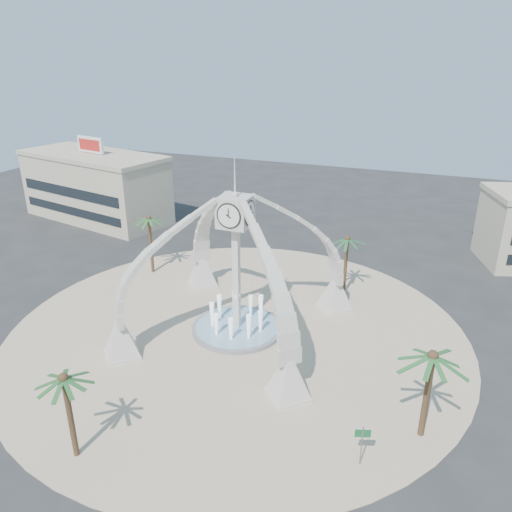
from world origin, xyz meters
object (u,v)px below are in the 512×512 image
at_px(street_sign, 362,438).
at_px(palm_north, 347,240).
at_px(fountain, 237,328).
at_px(palm_south, 64,379).
at_px(palm_east, 433,357).
at_px(clock_tower, 236,263).
at_px(palm_west, 149,219).

bearing_deg(street_sign, palm_north, 85.76).
height_order(fountain, palm_south, palm_south).
xyz_separation_m(fountain, palm_east, (16.25, -7.55, 5.68)).
height_order(clock_tower, palm_south, clock_tower).
relative_size(fountain, palm_north, 1.20).
xyz_separation_m(palm_north, palm_south, (-10.41, -27.95, -0.25)).
bearing_deg(clock_tower, palm_east, -24.91).
xyz_separation_m(clock_tower, palm_north, (7.17, 10.78, -0.62)).
distance_m(palm_west, street_sign, 33.56).
xyz_separation_m(clock_tower, street_sign, (13.07, -11.49, -4.47)).
xyz_separation_m(palm_east, palm_south, (-19.49, -9.62, -0.34)).
height_order(palm_east, palm_west, palm_west).
bearing_deg(palm_west, street_sign, -36.02).
bearing_deg(palm_east, palm_south, -153.72).
bearing_deg(palm_south, fountain, 79.31).
distance_m(fountain, palm_west, 17.12).
bearing_deg(palm_north, street_sign, -75.16).
relative_size(palm_east, palm_west, 0.97).
height_order(palm_west, palm_north, palm_west).
bearing_deg(clock_tower, palm_north, 56.39).
bearing_deg(palm_east, palm_west, 152.56).
relative_size(fountain, palm_south, 1.24).
xyz_separation_m(clock_tower, fountain, (0.00, 0.00, -6.20)).
relative_size(fountain, palm_west, 1.14).
bearing_deg(clock_tower, street_sign, -41.32).
height_order(fountain, palm_east, palm_east).
bearing_deg(palm_west, palm_north, 7.29).
height_order(palm_west, street_sign, palm_west).
distance_m(palm_east, street_sign, 6.42).
distance_m(palm_west, palm_south, 27.41).
distance_m(palm_east, palm_west, 33.93).
bearing_deg(fountain, street_sign, -41.32).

